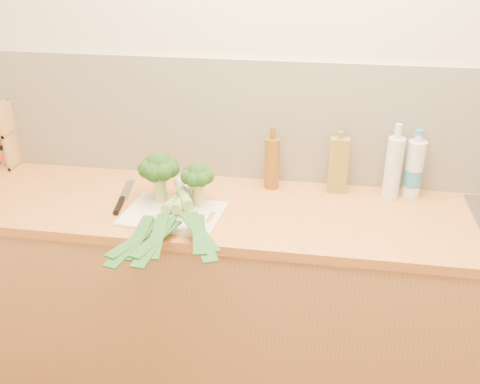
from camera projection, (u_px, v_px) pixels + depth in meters
The scene contains 13 objects.
room_shell at pixel (295, 124), 2.30m from camera, with size 3.50×3.50×3.50m.
counter at pixel (283, 300), 2.37m from camera, with size 3.20×0.62×0.90m.
chopping_board at pixel (173, 214), 2.13m from camera, with size 0.38×0.28×0.01m, color beige.
broccoli_left at pixel (159, 168), 2.16m from camera, with size 0.17×0.17×0.22m.
broccoli_right at pixel (197, 177), 2.14m from camera, with size 0.13×0.14×0.18m.
leek_front at pixel (166, 209), 2.11m from camera, with size 0.18×0.70×0.04m.
leek_mid at pixel (174, 212), 2.05m from camera, with size 0.11×0.64×0.04m.
leek_back at pixel (189, 207), 2.04m from camera, with size 0.31×0.60×0.04m.
chefs_knife at pixel (121, 201), 2.22m from camera, with size 0.08×0.33×0.02m.
oil_tin at pixel (338, 165), 2.27m from camera, with size 0.08×0.05×0.28m.
glass_bottle at pixel (393, 167), 2.22m from camera, with size 0.07×0.07×0.33m.
amber_bottle at pixel (272, 162), 2.31m from camera, with size 0.06×0.06×0.28m.
water_bottle at pixel (414, 171), 2.24m from camera, with size 0.08×0.08×0.28m.
Camera 1 is at (0.11, -0.71, 1.94)m, focal length 40.00 mm.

